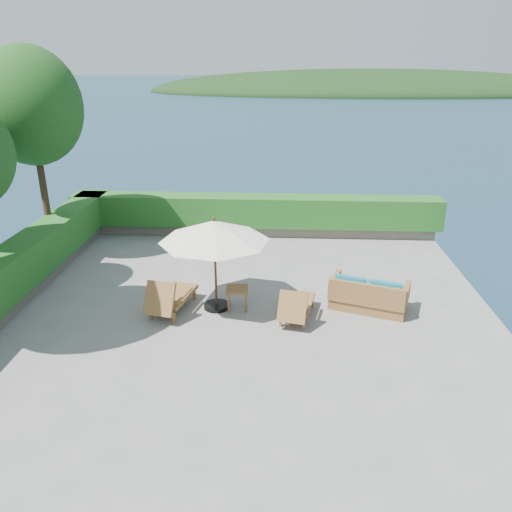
# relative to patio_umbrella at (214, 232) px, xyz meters

# --- Properties ---
(ground) EXTENTS (12.00, 12.00, 0.00)m
(ground) POSITION_rel_patio_umbrella_xyz_m (0.62, -0.12, -1.94)
(ground) COLOR gray
(ground) RESTS_ON ground
(foundation) EXTENTS (12.00, 12.00, 3.00)m
(foundation) POSITION_rel_patio_umbrella_xyz_m (0.62, -0.12, -3.49)
(foundation) COLOR #5A5247
(foundation) RESTS_ON ocean
(ocean) EXTENTS (600.00, 600.00, 0.00)m
(ocean) POSITION_rel_patio_umbrella_xyz_m (0.62, -0.12, -4.94)
(ocean) COLOR #153143
(ocean) RESTS_ON ground
(offshore_island) EXTENTS (126.00, 57.60, 12.60)m
(offshore_island) POSITION_rel_patio_umbrella_xyz_m (25.62, 139.88, -4.94)
(offshore_island) COLOR black
(offshore_island) RESTS_ON ocean
(planter_wall_far) EXTENTS (12.00, 0.60, 0.36)m
(planter_wall_far) POSITION_rel_patio_umbrella_xyz_m (0.62, 5.48, -1.76)
(planter_wall_far) COLOR #6F6659
(planter_wall_far) RESTS_ON ground
(planter_wall_left) EXTENTS (0.60, 12.00, 0.36)m
(planter_wall_left) POSITION_rel_patio_umbrella_xyz_m (-4.98, -0.12, -1.76)
(planter_wall_left) COLOR #6F6659
(planter_wall_left) RESTS_ON ground
(hedge_far) EXTENTS (12.40, 0.90, 1.00)m
(hedge_far) POSITION_rel_patio_umbrella_xyz_m (0.62, 5.48, -1.09)
(hedge_far) COLOR #164D18
(hedge_far) RESTS_ON planter_wall_far
(hedge_left) EXTENTS (0.90, 12.40, 1.00)m
(hedge_left) POSITION_rel_patio_umbrella_xyz_m (-4.98, -0.12, -1.09)
(hedge_left) COLOR #164D18
(hedge_left) RESTS_ON planter_wall_left
(tree_far) EXTENTS (2.80, 2.80, 6.03)m
(tree_far) POSITION_rel_patio_umbrella_xyz_m (-5.38, 3.08, 2.46)
(tree_far) COLOR #412919
(tree_far) RESTS_ON ground
(patio_umbrella) EXTENTS (3.00, 3.00, 2.30)m
(patio_umbrella) POSITION_rel_patio_umbrella_xyz_m (0.00, 0.00, 0.00)
(patio_umbrella) COLOR black
(patio_umbrella) RESTS_ON ground
(lounge_left) EXTENTS (1.03, 1.78, 0.97)m
(lounge_left) POSITION_rel_patio_umbrella_xyz_m (-1.06, -0.27, -1.54)
(lounge_left) COLOR brown
(lounge_left) RESTS_ON ground
(lounge_right) EXTENTS (0.93, 1.63, 0.88)m
(lounge_right) POSITION_rel_patio_umbrella_xyz_m (1.90, -0.46, -1.58)
(lounge_right) COLOR brown
(lounge_right) RESTS_ON ground
(side_table) EXTENTS (0.55, 0.55, 0.55)m
(side_table) POSITION_rel_patio_umbrella_xyz_m (0.51, -0.03, -1.49)
(side_table) COLOR brown
(side_table) RESTS_ON ground
(wicker_loveseat) EXTENTS (2.00, 1.46, 0.88)m
(wicker_loveseat) POSITION_rel_patio_umbrella_xyz_m (3.64, 0.13, -1.60)
(wicker_loveseat) COLOR brown
(wicker_loveseat) RESTS_ON ground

